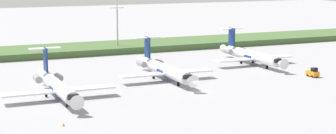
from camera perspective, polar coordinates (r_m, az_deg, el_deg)
name	(u,v)px	position (r m, az deg, el deg)	size (l,w,h in m)	color
ground_plane	(145,69)	(148.27, -2.30, -0.25)	(500.00, 500.00, 0.00)	#939399
grass_berm	(103,48)	(182.18, -6.53, 1.90)	(320.00, 20.00, 1.95)	#426033
regional_jet_nearest	(57,86)	(117.46, -11.01, -1.86)	(22.81, 31.00, 9.00)	white
regional_jet_second	(164,69)	(134.23, -0.41, -0.21)	(22.81, 31.00, 9.00)	white
regional_jet_third	(251,55)	(157.29, 8.25, 1.18)	(22.81, 31.00, 9.00)	white
antenna_mast	(117,24)	(178.86, -5.08, 4.30)	(4.40, 0.50, 21.11)	#B2B2B7
baggage_tug	(313,73)	(142.54, 14.25, -0.55)	(1.72, 3.20, 2.30)	orange
safety_cone_front_marker	(64,125)	(97.21, -10.38, -5.66)	(0.44, 0.44, 0.55)	orange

